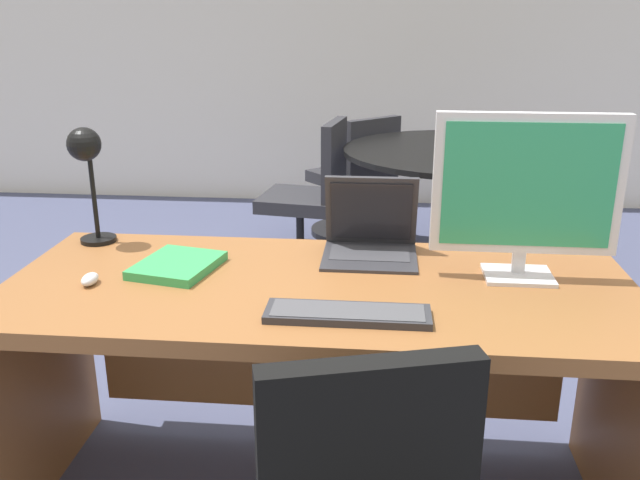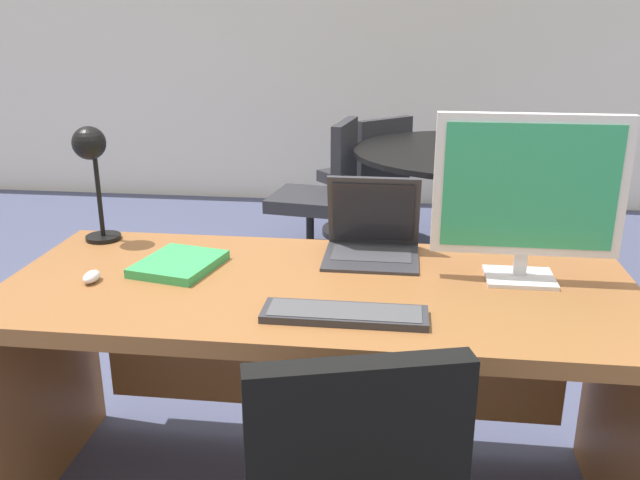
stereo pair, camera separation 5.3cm
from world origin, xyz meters
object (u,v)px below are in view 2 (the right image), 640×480
(meeting_chair_far, at_px, (367,188))
(meeting_table, at_px, (467,181))
(keyboard, at_px, (345,314))
(mouse, at_px, (92,277))
(desk, at_px, (320,335))
(book, at_px, (179,264))
(laptop, at_px, (373,231))
(desk_lamp, at_px, (91,159))
(meeting_chair_near, at_px, (320,207))
(monitor, at_px, (528,190))

(meeting_chair_far, bearing_deg, meeting_table, -47.00)
(keyboard, relative_size, meeting_table, 0.32)
(meeting_table, bearing_deg, mouse, -120.69)
(desk, relative_size, book, 6.13)
(desk, bearing_deg, meeting_chair_far, 90.07)
(desk, bearing_deg, mouse, -170.00)
(laptop, height_order, desk_lamp, desk_lamp)
(book, bearing_deg, mouse, -147.04)
(meeting_chair_near, bearing_deg, keyboard, -81.34)
(desk_lamp, distance_m, book, 0.49)
(keyboard, distance_m, mouse, 0.77)
(meeting_table, bearing_deg, meeting_chair_near, 171.50)
(keyboard, xyz_separation_m, mouse, (-0.76, 0.15, 0.01))
(laptop, xyz_separation_m, keyboard, (-0.05, -0.50, -0.07))
(monitor, xyz_separation_m, keyboard, (-0.49, -0.33, -0.26))
(desk_lamp, bearing_deg, laptop, -0.08)
(mouse, relative_size, meeting_chair_far, 0.09)
(monitor, relative_size, meeting_table, 0.40)
(monitor, distance_m, keyboard, 0.64)
(meeting_table, bearing_deg, laptop, -104.61)
(meeting_table, bearing_deg, meeting_chair_far, 133.00)
(monitor, relative_size, book, 1.77)
(desk, distance_m, book, 0.49)
(meeting_table, bearing_deg, keyboard, -102.59)
(mouse, bearing_deg, desk, 10.00)
(desk, bearing_deg, monitor, 5.69)
(meeting_table, bearing_deg, desk, -106.75)
(monitor, bearing_deg, desk, -174.31)
(monitor, height_order, desk_lamp, monitor)
(book, height_order, meeting_table, book)
(book, relative_size, meeting_chair_near, 0.34)
(mouse, relative_size, meeting_chair_near, 0.08)
(desk, height_order, keyboard, keyboard)
(laptop, height_order, keyboard, laptop)
(monitor, relative_size, laptop, 1.77)
(meeting_chair_near, bearing_deg, meeting_chair_far, 62.90)
(laptop, bearing_deg, desk_lamp, 179.92)
(desk_lamp, relative_size, book, 1.33)
(meeting_table, height_order, meeting_chair_near, meeting_chair_near)
(desk, xyz_separation_m, mouse, (-0.66, -0.12, 0.20))
(monitor, xyz_separation_m, meeting_table, (0.02, 1.96, -0.45))
(monitor, bearing_deg, mouse, -172.02)
(monitor, distance_m, mouse, 1.28)
(desk_lamp, bearing_deg, monitor, -7.31)
(book, distance_m, meeting_chair_near, 2.17)
(desk, bearing_deg, book, 176.83)
(desk, height_order, mouse, mouse)
(meeting_chair_near, bearing_deg, book, -94.61)
(mouse, bearing_deg, laptop, 23.59)
(monitor, relative_size, keyboard, 1.24)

